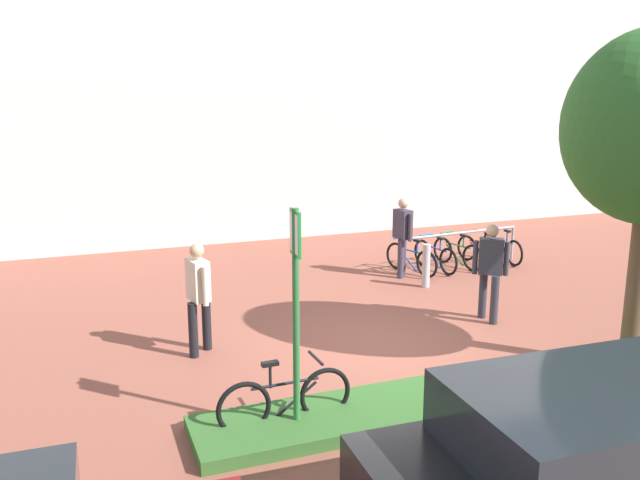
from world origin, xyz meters
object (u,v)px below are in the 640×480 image
car_black_suv (607,469)px  person_suited_navy (490,266)px  bike_rack_cluster (458,252)px  person_casual_tan (198,291)px  bollard_steel (426,266)px  parking_sign_post (296,290)px  person_suited_dark (403,232)px  bike_at_sign (286,399)px

car_black_suv → person_suited_navy: bearing=64.6°
bike_rack_cluster → person_casual_tan: 7.14m
bollard_steel → parking_sign_post: bearing=-133.2°
person_suited_dark → parking_sign_post: bearing=-127.7°
parking_sign_post → car_black_suv: bearing=-57.0°
bike_at_sign → bike_rack_cluster: bike_at_sign is taller
bike_rack_cluster → person_suited_navy: person_suited_navy is taller
person_casual_tan → parking_sign_post: bearing=-77.6°
bollard_steel → car_black_suv: car_black_suv is taller
car_black_suv → bike_at_sign: bearing=122.7°
person_suited_navy → bike_rack_cluster: bearing=65.8°
person_casual_tan → bollard_steel: bearing=20.4°
person_casual_tan → person_suited_dark: same height
parking_sign_post → person_casual_tan: 2.94m
car_black_suv → person_suited_dark: bearing=73.8°
bike_at_sign → car_black_suv: bearing=-57.3°
bollard_steel → car_black_suv: (-2.52, -7.47, 0.31)m
person_casual_tan → person_suited_navy: (4.96, -0.32, 0.00)m
bike_at_sign → car_black_suv: (1.92, -2.99, 0.41)m
person_suited_dark → car_black_suv: person_suited_dark is taller
person_casual_tan → person_suited_dark: 5.59m
person_casual_tan → person_suited_dark: (4.88, 2.74, 0.00)m
bike_rack_cluster → person_suited_dark: bearing=-171.0°
bollard_steel → person_suited_dark: person_suited_dark is taller
person_suited_dark → car_black_suv: 8.70m
person_suited_navy → car_black_suv: bearing=-115.4°
parking_sign_post → bike_rack_cluster: parking_sign_post is taller
parking_sign_post → person_suited_dark: (4.27, 5.52, -0.75)m
person_suited_dark → person_casual_tan: bearing=-150.7°
bike_rack_cluster → person_suited_navy: size_ratio=1.86×
bollard_steel → person_suited_navy: bearing=-90.1°
bike_rack_cluster → person_suited_navy: 3.68m
bike_rack_cluster → bollard_steel: (-1.48, -1.14, 0.10)m
person_suited_navy → car_black_suv: size_ratio=0.40×
bike_rack_cluster → car_black_suv: 9.50m
bike_at_sign → bollard_steel: size_ratio=1.87×
bike_at_sign → person_suited_navy: bearing=27.4°
person_suited_dark → bollard_steel: bearing=-84.2°
person_suited_navy → person_casual_tan: bearing=176.4°
person_casual_tan → person_suited_dark: size_ratio=1.00×
bike_at_sign → bollard_steel: bearing=45.2°
bike_rack_cluster → car_black_suv: (-4.00, -8.60, 0.41)m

